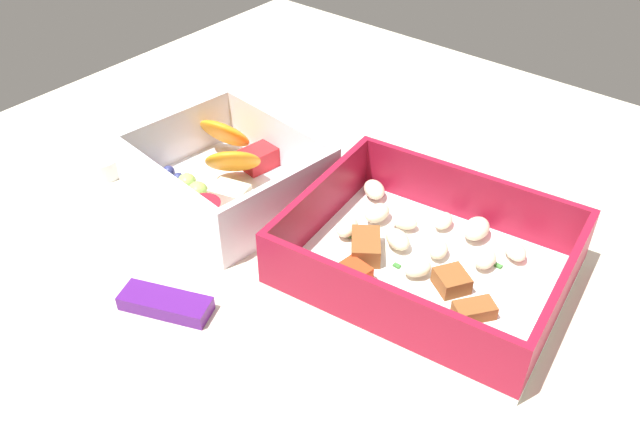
{
  "coord_description": "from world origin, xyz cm",
  "views": [
    {
      "loc": [
        -29.22,
        34.85,
        38.37
      ],
      "look_at": [
        -1.26,
        0.55,
        4.0
      ],
      "focal_mm": 36.98,
      "sensor_mm": 36.0,
      "label": 1
    }
  ],
  "objects_px": {
    "pasta_container": "(425,258)",
    "candy_bar": "(166,303)",
    "fruit_bowl": "(227,176)",
    "paper_cup_liner": "(101,166)"
  },
  "relations": [
    {
      "from": "pasta_container",
      "to": "fruit_bowl",
      "type": "height_order",
      "value": "fruit_bowl"
    },
    {
      "from": "pasta_container",
      "to": "candy_bar",
      "type": "relative_size",
      "value": 3.25
    },
    {
      "from": "fruit_bowl",
      "to": "paper_cup_liner",
      "type": "relative_size",
      "value": 4.6
    },
    {
      "from": "fruit_bowl",
      "to": "paper_cup_liner",
      "type": "distance_m",
      "value": 0.13
    },
    {
      "from": "paper_cup_liner",
      "to": "pasta_container",
      "type": "bearing_deg",
      "value": -166.53
    },
    {
      "from": "candy_bar",
      "to": "paper_cup_liner",
      "type": "bearing_deg",
      "value": -23.11
    },
    {
      "from": "paper_cup_liner",
      "to": "fruit_bowl",
      "type": "bearing_deg",
      "value": -155.87
    },
    {
      "from": "candy_bar",
      "to": "paper_cup_liner",
      "type": "height_order",
      "value": "paper_cup_liner"
    },
    {
      "from": "fruit_bowl",
      "to": "pasta_container",
      "type": "bearing_deg",
      "value": -173.51
    },
    {
      "from": "candy_bar",
      "to": "pasta_container",
      "type": "bearing_deg",
      "value": -129.56
    }
  ]
}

